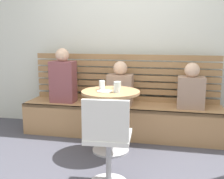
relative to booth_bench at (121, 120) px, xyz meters
name	(u,v)px	position (x,y,z in m)	size (l,w,h in m)	color
ground	(99,176)	(0.00, -1.20, -0.22)	(8.00, 8.00, 0.00)	#42424C
back_wall	(127,30)	(0.00, 0.44, 1.23)	(5.20, 0.10, 2.90)	silver
booth_bench	(121,120)	(0.00, 0.00, 0.00)	(2.70, 0.52, 0.44)	#A87C51
booth_backrest	(124,77)	(0.00, 0.24, 0.56)	(2.65, 0.04, 0.67)	#9A7249
cafe_table	(111,109)	(-0.02, -0.57, 0.30)	(0.68, 0.68, 0.74)	#ADADB2
white_chair	(107,139)	(0.13, -1.39, 0.24)	(0.43, 0.43, 0.85)	#ADADB2
person_adult	(63,78)	(-0.83, -0.02, 0.56)	(0.34, 0.22, 0.76)	brown
person_child_left	(120,86)	(-0.01, 0.01, 0.48)	(0.34, 0.22, 0.59)	#9E7F6B
person_child_middle	(191,89)	(0.92, -0.01, 0.48)	(0.34, 0.22, 0.59)	#9E7F6B
cup_glass_short	(118,85)	(0.03, -0.37, 0.56)	(0.08, 0.08, 0.08)	silver
cup_water_clear	(102,85)	(-0.13, -0.52, 0.57)	(0.07, 0.07, 0.11)	white
cup_glass_tall	(117,87)	(0.07, -0.64, 0.58)	(0.07, 0.07, 0.12)	silver
plate_small	(104,91)	(-0.07, -0.64, 0.52)	(0.17, 0.17, 0.01)	white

